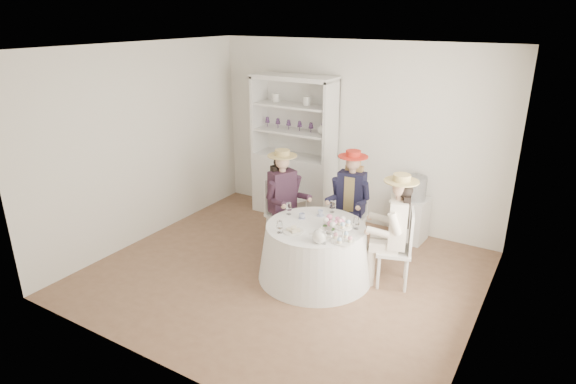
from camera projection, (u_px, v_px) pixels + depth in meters
The scene contains 23 objects.
ground at pixel (284, 273), 5.99m from camera, with size 4.50×4.50×0.00m, color brown.
ceiling at pixel (283, 48), 5.04m from camera, with size 4.50×4.50×0.00m, color white.
wall_back at pixel (354, 135), 7.12m from camera, with size 4.50×4.50×0.00m, color white.
wall_front at pixel (155, 235), 3.91m from camera, with size 4.50×4.50×0.00m, color white.
wall_left at pixel (144, 144), 6.60m from camera, with size 4.50×4.50×0.00m, color white.
wall_right at pixel (491, 209), 4.43m from camera, with size 4.50×4.50×0.00m, color white.
tea_table at pixel (315, 251), 5.81m from camera, with size 1.39×1.39×0.68m.
hutch at pixel (295, 167), 7.54m from camera, with size 1.47×0.95×2.18m.
side_table at pixel (411, 219), 6.78m from camera, with size 0.40×0.40×0.62m, color silver.
hatbox at pixel (414, 188), 6.61m from camera, with size 0.32×0.32×0.32m, color black.
guest_left at pixel (283, 193), 6.43m from camera, with size 0.58×0.52×1.37m.
guest_mid at pixel (351, 195), 6.38m from camera, with size 0.51×0.53×1.38m.
guest_right at pixel (396, 224), 5.49m from camera, with size 0.56×0.52×1.38m.
spare_chair at pixel (288, 194), 7.22m from camera, with size 0.51×0.51×0.91m.
teacup_a at pixel (302, 216), 5.87m from camera, with size 0.08×0.08×0.06m, color white.
teacup_b at pixel (321, 213), 5.95m from camera, with size 0.07×0.07×0.07m, color white.
teacup_c at pixel (339, 224), 5.65m from camera, with size 0.08×0.08×0.06m, color white.
flower_bowl at pixel (330, 230), 5.52m from camera, with size 0.20×0.20×0.05m, color white.
flower_arrangement at pixel (335, 222), 5.56m from camera, with size 0.19×0.19×0.07m.
table_teapot at pixel (320, 236), 5.25m from camera, with size 0.23×0.16×0.17m.
sandwich_plate at pixel (293, 231), 5.52m from camera, with size 0.24×0.24×0.05m.
cupcake_stand at pixel (343, 234), 5.27m from camera, with size 0.26×0.26×0.24m.
stemware_set at pixel (316, 220), 5.66m from camera, with size 0.97×0.94×0.15m.
Camera 1 is at (2.75, -4.47, 3.04)m, focal length 30.00 mm.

